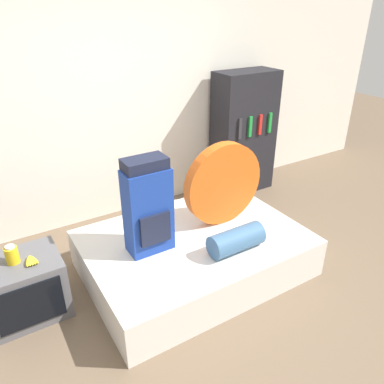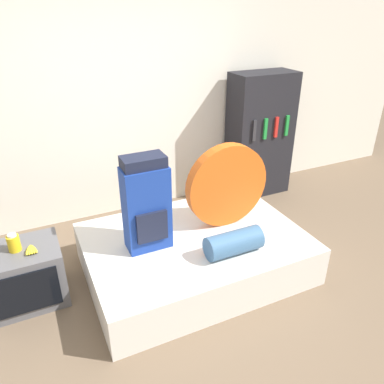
% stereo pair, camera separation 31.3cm
% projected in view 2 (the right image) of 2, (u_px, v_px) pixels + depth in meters
% --- Properties ---
extents(ground_plane, '(16.00, 16.00, 0.00)m').
position_uv_depth(ground_plane, '(209.00, 309.00, 3.06)').
color(ground_plane, brown).
extents(wall_back, '(8.00, 0.05, 2.60)m').
position_uv_depth(wall_back, '(128.00, 99.00, 4.02)').
color(wall_back, silver).
rests_on(wall_back, ground_plane).
extents(bed, '(1.91, 1.37, 0.37)m').
position_uv_depth(bed, '(195.00, 253.00, 3.43)').
color(bed, silver).
rests_on(bed, ground_plane).
extents(backpack, '(0.37, 0.24, 0.82)m').
position_uv_depth(backpack, '(146.00, 205.00, 3.04)').
color(backpack, navy).
rests_on(backpack, bed).
extents(tent_bag, '(0.78, 0.11, 0.78)m').
position_uv_depth(tent_bag, '(227.00, 185.00, 3.39)').
color(tent_bag, '#E05B19').
rests_on(tent_bag, bed).
extents(sleeping_roll, '(0.48, 0.20, 0.20)m').
position_uv_depth(sleeping_roll, '(234.00, 243.00, 3.08)').
color(sleeping_roll, '#3D668E').
rests_on(sleeping_roll, bed).
extents(television, '(0.59, 0.50, 0.50)m').
position_uv_depth(television, '(26.00, 275.00, 3.05)').
color(television, '#5B5B60').
rests_on(television, ground_plane).
extents(canister, '(0.10, 0.10, 0.15)m').
position_uv_depth(canister, '(14.00, 243.00, 2.91)').
color(canister, gold).
rests_on(canister, television).
extents(banana_bunch, '(0.11, 0.14, 0.03)m').
position_uv_depth(banana_bunch, '(31.00, 249.00, 2.92)').
color(banana_bunch, yellow).
rests_on(banana_bunch, television).
extents(bookshelf, '(0.77, 0.42, 1.52)m').
position_uv_depth(bookshelf, '(260.00, 135.00, 4.63)').
color(bookshelf, black).
rests_on(bookshelf, ground_plane).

